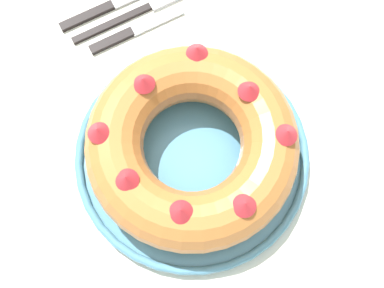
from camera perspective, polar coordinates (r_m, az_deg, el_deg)
name	(u,v)px	position (r m, az deg, el deg)	size (l,w,h in m)	color
ground_plane	(181,220)	(1.45, -1.36, -9.62)	(8.00, 8.00, 0.00)	brown
dining_table	(173,162)	(0.78, -2.48, -2.26)	(1.56, 1.08, 0.77)	silver
serving_dish	(192,154)	(0.69, 0.00, -1.34)	(0.36, 0.36, 0.02)	#518EB2
bundt_cake	(192,144)	(0.64, 0.00, 0.02)	(0.31, 0.31, 0.10)	#C67538
fork	(135,13)	(0.81, -7.20, 16.18)	(0.02, 0.20, 0.01)	black
serving_knife	(111,6)	(0.83, -10.26, 16.90)	(0.02, 0.22, 0.01)	black
cake_knife	(130,33)	(0.79, -7.86, 13.84)	(0.02, 0.18, 0.01)	black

